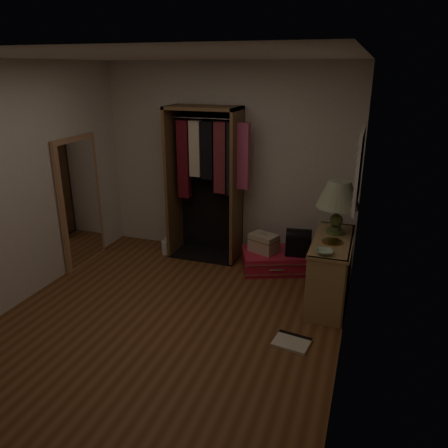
{
  "coord_description": "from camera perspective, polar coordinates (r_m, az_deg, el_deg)",
  "views": [
    {
      "loc": [
        1.85,
        -3.55,
        2.52
      ],
      "look_at": [
        0.3,
        0.95,
        0.8
      ],
      "focal_mm": 35.0,
      "sensor_mm": 36.0,
      "label": 1
    }
  ],
  "objects": [
    {
      "name": "ground",
      "position": [
        4.73,
        -7.38,
        -12.52
      ],
      "size": [
        4.0,
        4.0,
        0.0
      ],
      "primitive_type": "plane",
      "color": "brown",
      "rests_on": "ground"
    },
    {
      "name": "ceramic_bowl",
      "position": [
        4.49,
        12.93,
        -3.58
      ],
      "size": [
        0.21,
        0.21,
        0.04
      ],
      "primitive_type": "imported",
      "rotation": [
        0.0,
        0.0,
        0.24
      ],
      "color": "#9EBB9B",
      "rests_on": "console_bookshelf"
    },
    {
      "name": "black_bag",
      "position": [
        5.63,
        9.7,
        -2.27
      ],
      "size": [
        0.35,
        0.25,
        0.35
      ],
      "rotation": [
        0.0,
        0.0,
        0.16
      ],
      "color": "black",
      "rests_on": "pink_suitcase"
    },
    {
      "name": "floor_mirror",
      "position": [
        6.0,
        -18.24,
        2.71
      ],
      "size": [
        0.06,
        0.8,
        1.7
      ],
      "color": "#AB7853",
      "rests_on": "ground"
    },
    {
      "name": "brass_tray",
      "position": [
        4.8,
        13.98,
        -2.28
      ],
      "size": [
        0.28,
        0.28,
        0.01
      ],
      "rotation": [
        0.0,
        0.0,
        0.31
      ],
      "color": "olive",
      "rests_on": "console_bookshelf"
    },
    {
      "name": "floor_book",
      "position": [
        4.42,
        8.91,
        -14.89
      ],
      "size": [
        0.37,
        0.32,
        0.03
      ],
      "rotation": [
        0.0,
        0.0,
        -0.14
      ],
      "color": "beige",
      "rests_on": "ground"
    },
    {
      "name": "room_walls",
      "position": [
        4.13,
        -7.08,
        5.45
      ],
      "size": [
        3.52,
        4.02,
        2.6
      ],
      "color": "beige",
      "rests_on": "ground"
    },
    {
      "name": "pink_suitcase",
      "position": [
        5.78,
        6.46,
        -4.75
      ],
      "size": [
        0.97,
        0.84,
        0.25
      ],
      "rotation": [
        0.0,
        0.0,
        0.38
      ],
      "color": "red",
      "rests_on": "ground"
    },
    {
      "name": "open_wardrobe",
      "position": [
        5.85,
        -2.07,
        6.97
      ],
      "size": [
        1.1,
        0.5,
        2.05
      ],
      "color": "brown",
      "rests_on": "ground"
    },
    {
      "name": "table_lamp",
      "position": [
        4.95,
        14.75,
        3.63
      ],
      "size": [
        0.62,
        0.62,
        0.6
      ],
      "rotation": [
        0.0,
        0.0,
        -0.36
      ],
      "color": "#455629",
      "rests_on": "console_bookshelf"
    },
    {
      "name": "console_bookshelf",
      "position": [
        5.07,
        13.74,
        -5.56
      ],
      "size": [
        0.42,
        1.12,
        0.75
      ],
      "color": "#99774A",
      "rests_on": "ground"
    },
    {
      "name": "train_case",
      "position": [
        5.68,
        5.19,
        -2.47
      ],
      "size": [
        0.42,
        0.36,
        0.25
      ],
      "rotation": [
        0.0,
        0.0,
        -0.39
      ],
      "color": "tan",
      "rests_on": "pink_suitcase"
    },
    {
      "name": "white_jug",
      "position": [
        6.27,
        -7.54,
        -3.02
      ],
      "size": [
        0.16,
        0.16,
        0.24
      ],
      "rotation": [
        0.0,
        0.0,
        0.21
      ],
      "color": "silver",
      "rests_on": "ground"
    }
  ]
}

